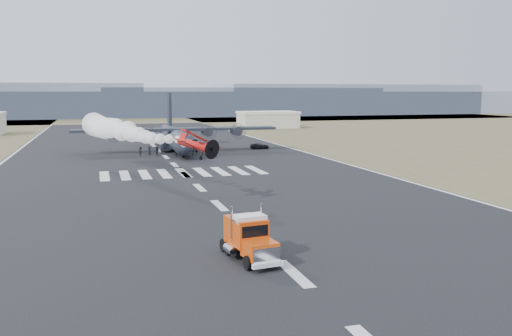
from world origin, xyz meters
name	(u,v)px	position (x,y,z in m)	size (l,w,h in m)	color
ground	(294,273)	(0.00, 0.00, 0.00)	(500.00, 500.00, 0.00)	black
scrub_far	(124,119)	(0.00, 230.00, 0.00)	(500.00, 80.00, 0.00)	brown
runway_markings	(174,165)	(0.00, 60.00, 0.01)	(60.00, 260.00, 0.01)	silver
ridge_seg_d	(121,104)	(0.00, 260.00, 6.50)	(150.00, 50.00, 13.00)	slate
ridge_seg_e	(240,102)	(65.00, 260.00, 7.50)	(150.00, 50.00, 15.00)	slate
ridge_seg_f	(346,99)	(130.00, 260.00, 8.50)	(150.00, 50.00, 17.00)	slate
ridge_seg_g	(441,102)	(195.00, 260.00, 6.50)	(150.00, 50.00, 13.00)	slate
hangar_right	(268,119)	(46.00, 150.00, 3.01)	(20.50, 12.50, 5.90)	#BAB5A5
semi_truck	(249,237)	(-2.12, 4.22, 1.68)	(3.31, 7.77, 3.43)	black
aerobatic_biplane	(196,145)	(-1.98, 26.99, 6.66)	(5.88, 5.92, 3.83)	red
smoke_trail	(110,128)	(-10.78, 55.42, 6.93)	(12.49, 35.13, 3.98)	white
transport_aircraft	(176,136)	(3.50, 82.74, 3.20)	(42.97, 35.40, 12.43)	#1D242C
support_vehicle	(260,146)	(22.41, 82.34, 0.60)	(2.00, 4.34, 1.21)	black
crew_a	(197,150)	(6.80, 75.59, 0.82)	(0.60, 0.49, 1.65)	black
crew_b	(177,152)	(2.35, 73.09, 0.89)	(0.86, 0.53, 1.77)	black
crew_c	(141,151)	(-4.57, 75.22, 0.92)	(1.19, 0.55, 1.84)	black
crew_d	(203,149)	(8.55, 77.58, 0.85)	(0.99, 0.51, 1.69)	black
crew_e	(149,150)	(-2.65, 77.36, 0.82)	(0.81, 0.49, 1.65)	black
crew_f	(212,148)	(10.58, 78.54, 0.83)	(1.53, 0.50, 1.65)	black
crew_g	(162,150)	(0.00, 78.56, 0.80)	(0.59, 0.48, 1.61)	black
crew_h	(157,151)	(-1.36, 75.03, 0.90)	(0.88, 0.54, 1.81)	black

